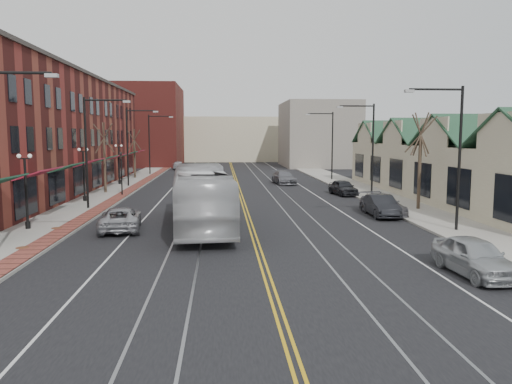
{
  "coord_description": "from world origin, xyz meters",
  "views": [
    {
      "loc": [
        -1.74,
        -20.91,
        5.5
      ],
      "look_at": [
        0.37,
        9.31,
        2.0
      ],
      "focal_mm": 35.0,
      "sensor_mm": 36.0,
      "label": 1
    }
  ],
  "objects": [
    {
      "name": "streetlight_r_2",
      "position": [
        11.05,
        38.0,
        5.03
      ],
      "size": [
        3.33,
        0.25,
        8.0
      ],
      "color": "black",
      "rests_on": "sidewalk_right"
    },
    {
      "name": "streetlight_l_1",
      "position": [
        -11.05,
        16.0,
        5.03
      ],
      "size": [
        3.33,
        0.25,
        8.0
      ],
      "color": "black",
      "rests_on": "sidewalk_left"
    },
    {
      "name": "streetlight_r_0",
      "position": [
        11.05,
        6.0,
        5.03
      ],
      "size": [
        3.33,
        0.25,
        8.0
      ],
      "color": "black",
      "rests_on": "sidewalk_right"
    },
    {
      "name": "tree_right_mid",
      "position": [
        12.5,
        14.0,
        3.75
      ],
      "size": [
        1.9,
        1.46,
        6.93
      ],
      "color": "#382B21",
      "rests_on": "sidewalk_right"
    },
    {
      "name": "manhole_far",
      "position": [
        -11.2,
        8.0,
        0.16
      ],
      "size": [
        0.6,
        0.6,
        0.02
      ],
      "primitive_type": "cylinder",
      "color": "#592D19",
      "rests_on": "sidewalk_left"
    },
    {
      "name": "streetlight_r_1",
      "position": [
        11.05,
        22.0,
        5.03
      ],
      "size": [
        3.33,
        0.25,
        8.0
      ],
      "color": "black",
      "rests_on": "sidewalk_right"
    },
    {
      "name": "manhole_mid",
      "position": [
        -11.2,
        3.0,
        0.16
      ],
      "size": [
        0.6,
        0.6,
        0.02
      ],
      "primitive_type": "cylinder",
      "color": "#592D19",
      "rests_on": "sidewalk_left"
    },
    {
      "name": "backdrop_left",
      "position": [
        -16.0,
        70.0,
        7.0
      ],
      "size": [
        14.0,
        18.0,
        14.0
      ],
      "primitive_type": "cube",
      "color": "maroon",
      "rests_on": "ground"
    },
    {
      "name": "sidewalk_left",
      "position": [
        -12.0,
        20.0,
        0.07
      ],
      "size": [
        4.0,
        120.0,
        0.15
      ],
      "primitive_type": "cube",
      "color": "gray",
      "rests_on": "ground"
    },
    {
      "name": "streetlight_l_3",
      "position": [
        -11.05,
        48.0,
        5.03
      ],
      "size": [
        3.33,
        0.25,
        8.0
      ],
      "color": "black",
      "rests_on": "sidewalk_left"
    },
    {
      "name": "streetlight_l_2",
      "position": [
        -11.05,
        32.0,
        5.03
      ],
      "size": [
        3.33,
        0.25,
        8.0
      ],
      "color": "black",
      "rests_on": "sidewalk_left"
    },
    {
      "name": "parked_car_c",
      "position": [
        9.3,
        12.29,
        0.71
      ],
      "size": [
        2.45,
        5.03,
        1.41
      ],
      "primitive_type": "imported",
      "rotation": [
        0.0,
        0.0,
        0.1
      ],
      "color": "slate",
      "rests_on": "ground"
    },
    {
      "name": "backdrop_right",
      "position": [
        15.0,
        65.0,
        5.5
      ],
      "size": [
        12.0,
        16.0,
        11.0
      ],
      "primitive_type": "cube",
      "color": "slate",
      "rests_on": "ground"
    },
    {
      "name": "building_left",
      "position": [
        -19.0,
        27.0,
        5.5
      ],
      "size": [
        10.0,
        50.0,
        11.0
      ],
      "primitive_type": "cube",
      "color": "maroon",
      "rests_on": "ground"
    },
    {
      "name": "traffic_signal",
      "position": [
        -10.6,
        24.0,
        2.35
      ],
      "size": [
        0.18,
        0.15,
        3.8
      ],
      "color": "black",
      "rests_on": "sidewalk_left"
    },
    {
      "name": "lamppost_l_1",
      "position": [
        -12.8,
        8.0,
        2.2
      ],
      "size": [
        0.84,
        0.28,
        4.27
      ],
      "color": "black",
      "rests_on": "sidewalk_left"
    },
    {
      "name": "distant_car_far",
      "position": [
        -8.5,
        57.78,
        0.7
      ],
      "size": [
        2.08,
        4.27,
        1.41
      ],
      "primitive_type": "imported",
      "rotation": [
        0.0,
        0.0,
        3.25
      ],
      "color": "#ADB0B5",
      "rests_on": "ground"
    },
    {
      "name": "lamppost_l_2",
      "position": [
        -12.8,
        20.0,
        2.2
      ],
      "size": [
        0.84,
        0.28,
        4.27
      ],
      "color": "black",
      "rests_on": "sidewalk_left"
    },
    {
      "name": "parked_car_d",
      "position": [
        9.3,
        23.47,
        0.7
      ],
      "size": [
        2.21,
        4.32,
        1.41
      ],
      "primitive_type": "imported",
      "rotation": [
        0.0,
        0.0,
        0.14
      ],
      "color": "black",
      "rests_on": "ground"
    },
    {
      "name": "parked_suv",
      "position": [
        -7.55,
        7.82,
        0.68
      ],
      "size": [
        2.89,
        5.14,
        1.36
      ],
      "primitive_type": "imported",
      "rotation": [
        0.0,
        0.0,
        3.28
      ],
      "color": "#A3A4AA",
      "rests_on": "ground"
    },
    {
      "name": "distant_car_right",
      "position": [
        5.22,
        34.02,
        0.73
      ],
      "size": [
        2.58,
        5.21,
        1.46
      ],
      "primitive_type": "imported",
      "rotation": [
        0.0,
        0.0,
        0.11
      ],
      "color": "slate",
      "rests_on": "ground"
    },
    {
      "name": "tree_left_near",
      "position": [
        -12.5,
        26.0,
        3.51
      ],
      "size": [
        1.78,
        1.37,
        6.48
      ],
      "color": "#382B21",
      "rests_on": "sidewalk_left"
    },
    {
      "name": "parked_car_b",
      "position": [
        8.96,
        11.58,
        0.72
      ],
      "size": [
        1.65,
        4.42,
        1.44
      ],
      "primitive_type": "imported",
      "rotation": [
        0.0,
        0.0,
        -0.03
      ],
      "color": "black",
      "rests_on": "ground"
    },
    {
      "name": "ground",
      "position": [
        0.0,
        0.0,
        0.0
      ],
      "size": [
        160.0,
        160.0,
        0.0
      ],
      "primitive_type": "plane",
      "color": "black",
      "rests_on": "ground"
    },
    {
      "name": "sidewalk_right",
      "position": [
        12.0,
        20.0,
        0.07
      ],
      "size": [
        4.0,
        120.0,
        0.15
      ],
      "primitive_type": "cube",
      "color": "gray",
      "rests_on": "ground"
    },
    {
      "name": "distant_car_left",
      "position": [
        -3.6,
        45.96,
        0.77
      ],
      "size": [
        1.95,
        4.8,
        1.55
      ],
      "primitive_type": "imported",
      "rotation": [
        0.0,
        0.0,
        3.08
      ],
      "color": "#232328",
      "rests_on": "ground"
    },
    {
      "name": "lamppost_l_3",
      "position": [
        -12.8,
        34.0,
        2.2
      ],
      "size": [
        0.84,
        0.28,
        4.27
      ],
      "color": "black",
      "rests_on": "sidewalk_left"
    },
    {
      "name": "tree_left_far",
      "position": [
        -12.5,
        42.0,
        3.28
      ],
      "size": [
        1.66,
        1.28,
        6.02
      ],
      "color": "#382B21",
      "rests_on": "sidewalk_left"
    },
    {
      "name": "parked_car_a",
      "position": [
        8.13,
        -2.48,
        0.76
      ],
      "size": [
        2.06,
        4.54,
        1.51
      ],
      "primitive_type": "imported",
      "rotation": [
        0.0,
        0.0,
        0.06
      ],
      "color": "#A5A9AD",
      "rests_on": "ground"
    },
    {
      "name": "transit_bus",
      "position": [
        -2.94,
        8.31,
        1.83
      ],
      "size": [
        4.11,
        13.31,
        3.65
      ],
      "primitive_type": "imported",
      "rotation": [
        0.0,
        0.0,
        3.22
      ],
      "color": "#B5B5B7",
      "rests_on": "ground"
    },
    {
      "name": "building_right",
      "position": [
        18.0,
        20.0,
        2.3
      ],
      "size": [
        8.0,
        36.0,
        4.6
      ],
      "primitive_type": "cube",
      "color": "#BCB090",
      "rests_on": "ground"
    },
    {
      "name": "backdrop_mid",
      "position": [
        0.0,
        85.0,
        4.5
      ],
      "size": [
        22.0,
        14.0,
        9.0
      ],
      "primitive_type": "cube",
      "color": "#BCB090",
      "rests_on": "ground"
    }
  ]
}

